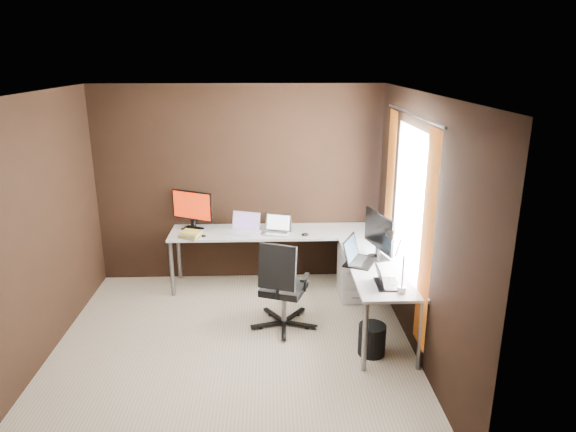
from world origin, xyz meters
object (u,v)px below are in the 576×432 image
(monitor_left, at_px, (192,208))
(desk_lamp, at_px, (395,254))
(laptop_black_small, at_px, (384,281))
(book_stack, at_px, (191,234))
(laptop_white, at_px, (245,228))
(drawer_pedestal, at_px, (357,273))
(laptop_silver, at_px, (277,229))
(wastebasket, at_px, (372,339))
(laptop_black_big, at_px, (357,257))
(monitor_right, at_px, (379,233))
(office_chair, at_px, (283,302))

(monitor_left, distance_m, desk_lamp, 2.79)
(monitor_left, bearing_deg, laptop_black_small, -13.30)
(book_stack, bearing_deg, laptop_white, 15.06)
(drawer_pedestal, xyz_separation_m, laptop_silver, (-0.96, 0.28, 0.48))
(drawer_pedestal, distance_m, wastebasket, 1.29)
(monitor_left, relative_size, desk_lamp, 0.90)
(drawer_pedestal, relative_size, desk_lamp, 1.05)
(laptop_black_big, height_order, wastebasket, laptop_black_big)
(laptop_silver, xyz_separation_m, book_stack, (-1.04, -0.13, -0.01))
(monitor_right, distance_m, office_chair, 1.26)
(monitor_right, bearing_deg, wastebasket, 151.19)
(desk_lamp, distance_m, wastebasket, 0.95)
(laptop_white, xyz_separation_m, laptop_black_big, (1.23, -1.00, 0.00))
(monitor_right, xyz_separation_m, wastebasket, (-0.17, -0.69, -0.86))
(drawer_pedestal, xyz_separation_m, book_stack, (-2.00, 0.15, 0.47))
(laptop_black_small, height_order, wastebasket, laptop_black_small)
(drawer_pedestal, height_order, monitor_left, monitor_left)
(desk_lamp, bearing_deg, book_stack, 144.26)
(desk_lamp, bearing_deg, laptop_white, 131.00)
(laptop_black_big, bearing_deg, laptop_silver, 65.90)
(drawer_pedestal, relative_size, office_chair, 0.60)
(laptop_black_small, relative_size, office_chair, 0.31)
(monitor_right, height_order, desk_lamp, desk_lamp)
(drawer_pedestal, relative_size, book_stack, 1.89)
(laptop_black_big, distance_m, book_stack, 2.04)
(laptop_black_small, height_order, office_chair, office_chair)
(laptop_black_small, height_order, desk_lamp, desk_lamp)
(laptop_silver, distance_m, laptop_black_big, 1.27)
(monitor_left, height_order, laptop_black_big, monitor_left)
(monitor_left, relative_size, laptop_white, 1.21)
(monitor_left, relative_size, book_stack, 1.62)
(laptop_black_big, distance_m, laptop_black_small, 0.61)
(laptop_black_big, height_order, laptop_black_small, laptop_black_big)
(laptop_white, height_order, book_stack, laptop_white)
(monitor_right, bearing_deg, laptop_white, 43.09)
(office_chair, bearing_deg, laptop_black_big, 23.10)
(laptop_black_big, xyz_separation_m, laptop_black_small, (0.16, -0.58, -0.01))
(laptop_silver, xyz_separation_m, office_chair, (0.04, -1.01, -0.49))
(wastebasket, bearing_deg, book_stack, 143.45)
(laptop_black_small, bearing_deg, monitor_right, -5.36)
(laptop_black_big, xyz_separation_m, office_chair, (-0.79, -0.04, -0.49))
(laptop_black_big, height_order, desk_lamp, desk_lamp)
(laptop_silver, height_order, wastebasket, laptop_silver)
(monitor_right, relative_size, book_stack, 1.90)
(laptop_black_big, relative_size, wastebasket, 1.56)
(laptop_black_big, distance_m, wastebasket, 0.87)
(laptop_black_small, bearing_deg, desk_lamp, -147.07)
(monitor_left, distance_m, laptop_silver, 1.09)
(drawer_pedestal, distance_m, desk_lamp, 1.58)
(drawer_pedestal, bearing_deg, laptop_black_small, -88.66)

